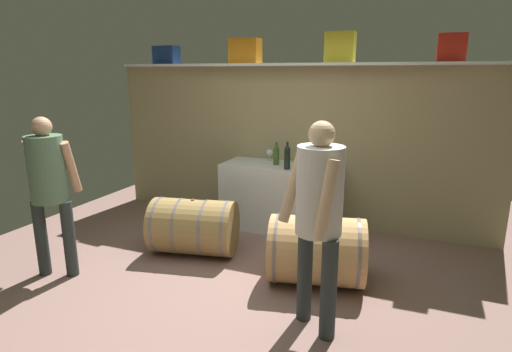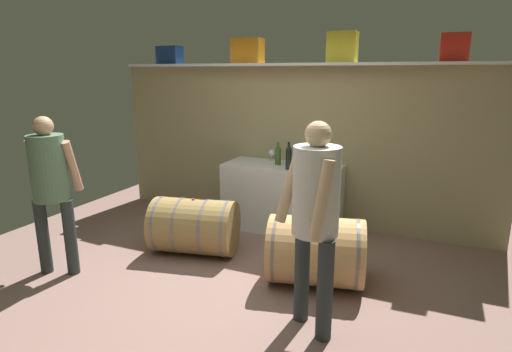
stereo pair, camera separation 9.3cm
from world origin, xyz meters
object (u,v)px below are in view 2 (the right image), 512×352
object	(u,v)px
toolcase_red	(454,47)
winemaker_pouring	(315,207)
wine_barrel_near	(316,251)
toolcase_yellow	(342,47)
wine_glass	(272,153)
wine_bottle_green	(278,155)
visitor_tasting	(50,180)
work_cabinet	(282,197)
toolcase_navy	(170,55)
red_funnel	(325,167)
wine_barrel_far	(194,226)
wine_bottle_dark	(289,157)
tasting_cup	(321,216)
toolcase_orange	(248,51)

from	to	relation	value
toolcase_red	winemaker_pouring	xyz separation A→B (m)	(-0.86, -2.21, -1.23)
wine_barrel_near	toolcase_yellow	bearing A→B (deg)	83.66
toolcase_red	wine_glass	xyz separation A→B (m)	(-2.06, -0.02, -1.30)
wine_bottle_green	visitor_tasting	bearing A→B (deg)	-127.55
toolcase_red	work_cabinet	distance (m)	2.60
toolcase_navy	toolcase_red	xyz separation A→B (m)	(3.62, 0.00, 0.02)
toolcase_navy	visitor_tasting	bearing A→B (deg)	-82.81
wine_bottle_green	wine_barrel_near	xyz separation A→B (m)	(0.86, -1.24, -0.64)
toolcase_yellow	work_cabinet	bearing A→B (deg)	-160.35
toolcase_navy	red_funnel	size ratio (longest dim) A/B	2.88
toolcase_red	wine_barrel_far	bearing A→B (deg)	-153.88
toolcase_red	toolcase_yellow	bearing A→B (deg)	178.05
wine_barrel_near	wine_bottle_dark	bearing A→B (deg)	109.22
wine_bottle_green	wine_barrel_far	distance (m)	1.40
wine_glass	winemaker_pouring	size ratio (longest dim) A/B	0.09
toolcase_red	visitor_tasting	bearing A→B (deg)	-148.59
wine_glass	red_funnel	world-z (taller)	wine_glass
red_funnel	wine_barrel_far	size ratio (longest dim) A/B	0.12
toolcase_navy	winemaker_pouring	distance (m)	3.74
toolcase_navy	wine_glass	distance (m)	2.01
work_cabinet	wine_barrel_far	xyz separation A→B (m)	(-0.64, -1.10, -0.11)
tasting_cup	winemaker_pouring	world-z (taller)	winemaker_pouring
toolcase_navy	wine_glass	size ratio (longest dim) A/B	2.35
toolcase_orange	tasting_cup	world-z (taller)	toolcase_orange
wine_glass	tasting_cup	bearing A→B (deg)	-53.69
wine_bottle_dark	winemaker_pouring	distance (m)	1.98
wine_glass	winemaker_pouring	world-z (taller)	winemaker_pouring
toolcase_yellow	wine_barrel_far	world-z (taller)	toolcase_yellow
wine_bottle_green	toolcase_orange	bearing A→B (deg)	156.16
wine_bottle_green	visitor_tasting	size ratio (longest dim) A/B	0.18
work_cabinet	wine_glass	bearing A→B (deg)	138.74
wine_bottle_dark	tasting_cup	distance (m)	1.30
toolcase_navy	toolcase_orange	size ratio (longest dim) A/B	0.92
wine_glass	wine_barrel_near	xyz separation A→B (m)	(1.03, -1.45, -0.62)
toolcase_navy	wine_barrel_far	bearing A→B (deg)	-45.42
wine_bottle_dark	red_funnel	distance (m)	0.45
toolcase_red	wine_barrel_near	bearing A→B (deg)	-127.04
toolcase_yellow	visitor_tasting	size ratio (longest dim) A/B	0.22
toolcase_navy	toolcase_yellow	distance (m)	2.43
red_funnel	wine_glass	bearing A→B (deg)	155.27
wine_bottle_dark	red_funnel	xyz separation A→B (m)	(0.44, 0.02, -0.09)
toolcase_navy	toolcase_orange	xyz separation A→B (m)	(1.20, 0.00, 0.03)
work_cabinet	wine_barrel_near	xyz separation A→B (m)	(0.80, -1.25, -0.09)
work_cabinet	wine_bottle_dark	world-z (taller)	wine_bottle_dark
red_funnel	toolcase_yellow	bearing A→B (deg)	82.73
wine_bottle_green	wine_barrel_far	bearing A→B (deg)	-118.06
toolcase_navy	wine_barrel_far	size ratio (longest dim) A/B	0.34
toolcase_navy	toolcase_yellow	world-z (taller)	toolcase_yellow
tasting_cup	winemaker_pouring	bearing A→B (deg)	-79.19
wine_bottle_green	tasting_cup	bearing A→B (deg)	-54.12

